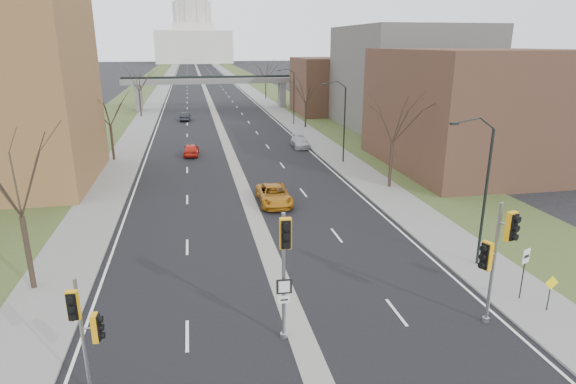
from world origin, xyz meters
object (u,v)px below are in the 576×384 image
object	(u,v)px
signal_pole_left	(84,324)
car_left_far	(185,117)
signal_pole_median	(285,256)
signal_pole_right	(497,249)
car_right_near	(274,195)
car_right_mid	(300,142)
car_left_near	(191,149)
speed_limit_sign	(524,265)
warning_sign	(550,288)

from	to	relation	value
signal_pole_left	car_left_far	bearing A→B (deg)	91.08
signal_pole_median	signal_pole_right	bearing A→B (deg)	-0.54
car_left_far	car_right_near	distance (m)	46.82
signal_pole_median	signal_pole_right	world-z (taller)	signal_pole_right
signal_pole_median	car_right_mid	bearing A→B (deg)	79.15
signal_pole_right	signal_pole_left	bearing A→B (deg)	166.23
signal_pole_right	car_left_near	xyz separation A→B (m)	(-13.16, 38.72, -3.17)
signal_pole_left	car_left_near	xyz separation A→B (m)	(3.83, 40.27, -2.46)
speed_limit_sign	car_left_far	size ratio (longest dim) A/B	0.66
signal_pole_right	car_right_near	distance (m)	20.81
signal_pole_median	car_left_near	size ratio (longest dim) A/B	1.42
warning_sign	car_left_far	xyz separation A→B (m)	(-17.47, 65.27, -0.64)
car_left_near	car_right_mid	size ratio (longest dim) A/B	0.89
car_left_near	car_right_mid	bearing A→B (deg)	-168.55
car_left_far	car_right_near	xyz separation A→B (m)	(7.28, -46.25, 0.07)
signal_pole_right	car_right_mid	world-z (taller)	signal_pole_right
signal_pole_right	speed_limit_sign	size ratio (longest dim) A/B	2.17
signal_pole_median	signal_pole_right	distance (m)	9.47
signal_pole_left	speed_limit_sign	distance (m)	20.26
car_right_near	car_right_mid	size ratio (longest dim) A/B	1.15
car_right_mid	speed_limit_sign	bearing A→B (deg)	-84.66
signal_pole_median	car_left_far	bearing A→B (deg)	96.76
signal_pole_left	car_right_near	xyz separation A→B (m)	(10.33, 21.02, -2.43)
warning_sign	car_right_near	distance (m)	21.58
warning_sign	car_left_far	bearing A→B (deg)	104.85
signal_pole_left	warning_sign	xyz separation A→B (m)	(20.51, 2.00, -1.85)
signal_pole_right	car_right_mid	bearing A→B (deg)	70.58
signal_pole_median	warning_sign	world-z (taller)	signal_pole_median
speed_limit_sign	car_left_far	world-z (taller)	speed_limit_sign
signal_pole_right	car_right_mid	distance (m)	40.78
warning_sign	car_left_near	bearing A→B (deg)	113.41
warning_sign	signal_pole_median	bearing A→B (deg)	179.39
signal_pole_right	warning_sign	distance (m)	4.37
car_left_near	car_left_far	size ratio (longest dim) A/B	1.01
signal_pole_left	car_right_mid	bearing A→B (deg)	71.40
car_left_far	car_left_near	bearing A→B (deg)	97.15
signal_pole_right	car_left_far	world-z (taller)	signal_pole_right
signal_pole_left	speed_limit_sign	size ratio (longest dim) A/B	1.78
signal_pole_left	signal_pole_median	size ratio (longest dim) A/B	0.82
car_left_far	car_right_mid	bearing A→B (deg)	125.09
car_left_near	car_left_far	bearing A→B (deg)	-85.07
car_left_far	car_right_mid	size ratio (longest dim) A/B	0.88
speed_limit_sign	car_right_mid	world-z (taller)	speed_limit_sign
car_right_near	signal_pole_right	bearing A→B (deg)	-70.63
signal_pole_median	car_right_mid	size ratio (longest dim) A/B	1.26
car_right_mid	signal_pole_median	bearing A→B (deg)	-102.24
signal_pole_median	car_right_near	distance (m)	19.41
signal_pole_left	signal_pole_median	world-z (taller)	signal_pole_median
speed_limit_sign	car_left_near	size ratio (longest dim) A/B	0.65
signal_pole_left	warning_sign	size ratio (longest dim) A/B	2.62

